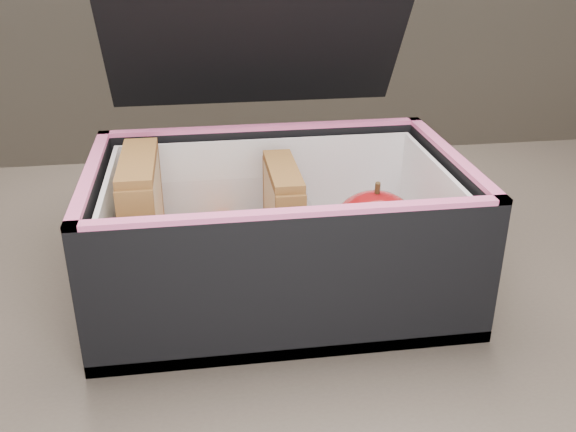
% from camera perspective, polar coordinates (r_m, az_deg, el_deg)
% --- Properties ---
extents(kitchen_table, '(1.20, 0.80, 0.75)m').
position_cam_1_polar(kitchen_table, '(0.57, -3.04, -17.27)').
color(kitchen_table, brown).
rests_on(kitchen_table, ground).
extents(lunch_bag, '(0.30, 0.31, 0.28)m').
position_cam_1_polar(lunch_bag, '(0.54, -0.98, -0.23)').
color(lunch_bag, black).
rests_on(lunch_bag, kitchen_table).
extents(plastic_tub, '(0.16, 0.11, 0.07)m').
position_cam_1_polar(plastic_tub, '(0.54, -6.44, -2.28)').
color(plastic_tub, white).
rests_on(plastic_tub, lunch_bag).
extents(sandwich_left, '(0.03, 0.10, 0.11)m').
position_cam_1_polar(sandwich_left, '(0.53, -12.71, -0.39)').
color(sandwich_left, beige).
rests_on(sandwich_left, plastic_tub).
extents(sandwich_right, '(0.02, 0.08, 0.09)m').
position_cam_1_polar(sandwich_right, '(0.54, -0.44, -0.29)').
color(sandwich_right, beige).
rests_on(sandwich_right, plastic_tub).
extents(carrot_sticks, '(0.05, 0.15, 0.03)m').
position_cam_1_polar(carrot_sticks, '(0.55, -5.99, -3.44)').
color(carrot_sticks, '#F54400').
rests_on(carrot_sticks, plastic_tub).
extents(paper_napkin, '(0.07, 0.08, 0.01)m').
position_cam_1_polar(paper_napkin, '(0.57, 7.62, -4.41)').
color(paper_napkin, white).
rests_on(paper_napkin, lunch_bag).
extents(red_apple, '(0.09, 0.09, 0.08)m').
position_cam_1_polar(red_apple, '(0.54, 7.72, -1.35)').
color(red_apple, maroon).
rests_on(red_apple, paper_napkin).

